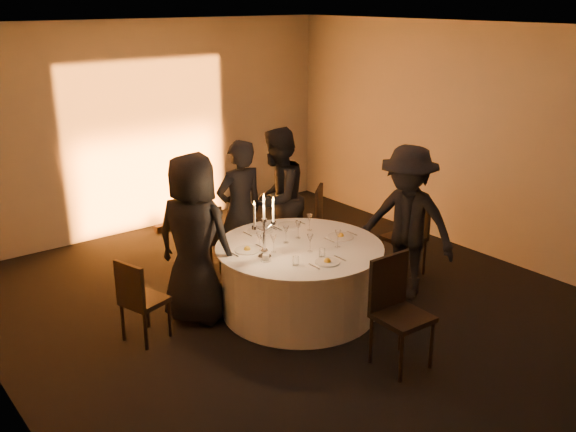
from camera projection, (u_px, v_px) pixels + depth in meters
floor at (299, 310)px, 7.08m from camera, size 7.00×7.00×0.00m
ceiling at (301, 28)px, 6.11m from camera, size 7.00×7.00×0.00m
wall_back at (147, 127)px, 9.21m from camera, size 7.00×0.00×7.00m
wall_right at (479, 141)px, 8.34m from camera, size 0.00×7.00×7.00m
uplighter_fixture at (163, 228)px, 9.45m from camera, size 0.25×0.12×0.10m
banquet_table at (299, 279)px, 6.96m from camera, size 1.80×1.80×0.77m
chair_left at (139, 297)px, 6.30m from camera, size 0.48×0.48×0.87m
chair_back_left at (204, 237)px, 7.87m from camera, size 0.45×0.45×0.88m
chair_back_right at (310, 219)px, 8.25m from camera, size 0.62×0.62×1.00m
chair_right at (409, 230)px, 7.90m from camera, size 0.43×0.43×0.98m
chair_front at (396, 305)px, 5.91m from camera, size 0.47×0.47×1.05m
guest_left at (194, 239)px, 6.62m from camera, size 0.94×1.06×1.82m
guest_back_left at (240, 211)px, 7.63m from camera, size 0.64×0.42×1.73m
guest_back_right at (278, 199)px, 7.99m from camera, size 1.08×1.00×1.79m
guest_right at (407, 223)px, 7.17m from camera, size 1.00×1.30×1.77m
plate_left at (247, 249)px, 6.69m from camera, size 0.36×0.26×0.08m
plate_back_left at (260, 231)px, 7.25m from camera, size 0.35×0.29×0.01m
plate_back_right at (289, 225)px, 7.42m from camera, size 0.35×0.26×0.01m
plate_right at (341, 236)px, 7.07m from camera, size 0.36×0.29×0.08m
plate_front at (327, 261)px, 6.39m from camera, size 0.36×0.25×0.08m
coffee_cup at (266, 258)px, 6.44m from camera, size 0.11×0.11×0.07m
candelabra at (264, 236)px, 6.44m from camera, size 0.29×0.14×0.69m
wine_glass_a at (260, 238)px, 6.67m from camera, size 0.07×0.07×0.19m
wine_glass_b at (263, 240)px, 6.60m from camera, size 0.07×0.07×0.19m
wine_glass_c at (298, 226)px, 7.01m from camera, size 0.07×0.07×0.19m
wine_glass_d at (273, 240)px, 6.61m from camera, size 0.07×0.07×0.19m
wine_glass_e at (286, 231)px, 6.87m from camera, size 0.07×0.07×0.19m
wine_glass_f at (310, 239)px, 6.63m from camera, size 0.07×0.07×0.19m
wine_glass_g at (310, 219)px, 7.24m from camera, size 0.07×0.07×0.19m
wine_glass_h at (338, 235)px, 6.75m from camera, size 0.07×0.07×0.19m
tumbler_a at (296, 261)px, 6.33m from camera, size 0.07×0.07×0.09m
tumbler_b at (322, 253)px, 6.53m from camera, size 0.07×0.07×0.09m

